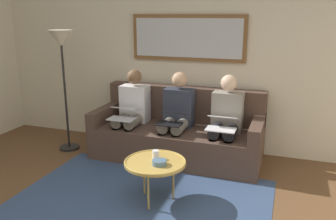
% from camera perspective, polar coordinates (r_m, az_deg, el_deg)
% --- Properties ---
extents(wall_rear, '(6.00, 0.12, 2.60)m').
position_cam_1_polar(wall_rear, '(4.96, 3.47, 8.76)').
color(wall_rear, beige).
rests_on(wall_rear, ground_plane).
extents(area_rug, '(2.60, 1.80, 0.01)m').
position_cam_1_polar(area_rug, '(3.77, -4.41, -14.32)').
color(area_rug, '#33476B').
rests_on(area_rug, ground_plane).
extents(couch, '(2.20, 0.90, 0.90)m').
position_cam_1_polar(couch, '(4.72, 1.67, -3.87)').
color(couch, '#4C382D').
rests_on(couch, ground_plane).
extents(framed_mirror, '(1.58, 0.05, 0.62)m').
position_cam_1_polar(framed_mirror, '(4.84, 3.21, 11.58)').
color(framed_mirror, brown).
extents(coffee_table, '(0.62, 0.62, 0.44)m').
position_cam_1_polar(coffee_table, '(3.57, -2.11, -8.53)').
color(coffee_table, tan).
rests_on(coffee_table, ground_plane).
extents(cup, '(0.07, 0.07, 0.09)m').
position_cam_1_polar(cup, '(3.61, -2.00, -7.22)').
color(cup, silver).
rests_on(cup, coffee_table).
extents(bowl, '(0.14, 0.14, 0.05)m').
position_cam_1_polar(bowl, '(3.48, -1.41, -8.49)').
color(bowl, slate).
rests_on(bowl, coffee_table).
extents(person_left, '(0.38, 0.58, 1.14)m').
position_cam_1_polar(person_left, '(4.43, 9.35, -1.36)').
color(person_left, gray).
rests_on(person_left, couch).
extents(laptop_white, '(0.34, 0.35, 0.15)m').
position_cam_1_polar(laptop_white, '(4.20, 8.78, -2.04)').
color(laptop_white, white).
extents(person_middle, '(0.38, 0.58, 1.14)m').
position_cam_1_polar(person_middle, '(4.57, 1.44, -0.62)').
color(person_middle, '#2D3342').
rests_on(person_middle, couch).
extents(laptop_black, '(0.31, 0.33, 0.14)m').
position_cam_1_polar(laptop_black, '(4.34, 0.45, -1.28)').
color(laptop_black, black).
extents(person_right, '(0.38, 0.58, 1.14)m').
position_cam_1_polar(person_right, '(4.80, -5.85, 0.08)').
color(person_right, silver).
rests_on(person_right, couch).
extents(laptop_silver, '(0.34, 0.34, 0.15)m').
position_cam_1_polar(laptop_silver, '(4.58, -7.14, -0.47)').
color(laptop_silver, silver).
extents(standing_lamp, '(0.32, 0.32, 1.66)m').
position_cam_1_polar(standing_lamp, '(4.95, -16.81, 8.97)').
color(standing_lamp, black).
rests_on(standing_lamp, ground_plane).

